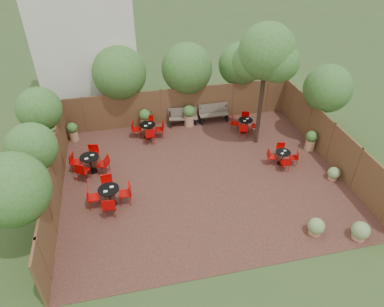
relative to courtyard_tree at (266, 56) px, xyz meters
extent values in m
plane|color=#354F23|center=(-3.31, -2.14, -4.48)|extent=(80.00, 80.00, 0.00)
cube|color=#331815|center=(-3.31, -2.14, -4.47)|extent=(12.00, 10.00, 0.02)
cube|color=brown|center=(-3.31, 2.86, -3.48)|extent=(12.00, 0.08, 2.00)
cube|color=brown|center=(-9.31, -2.14, -3.48)|extent=(0.08, 10.00, 2.00)
cube|color=brown|center=(2.69, -2.14, -3.48)|extent=(0.08, 10.00, 2.00)
cube|color=silver|center=(-7.81, 5.86, -0.48)|extent=(5.00, 4.00, 8.00)
sphere|color=#31621F|center=(-9.91, 0.86, -1.90)|extent=(1.94, 1.94, 1.94)
sphere|color=#31621F|center=(-9.81, -2.14, -1.92)|extent=(1.87, 1.87, 1.87)
sphere|color=#31621F|center=(-10.01, -4.64, -1.77)|extent=(2.37, 2.37, 2.37)
sphere|color=#31621F|center=(-6.31, 3.56, -1.66)|extent=(2.74, 2.74, 2.74)
sphere|color=#31621F|center=(-2.81, 3.46, -1.68)|extent=(2.68, 2.68, 2.68)
sphere|color=#31621F|center=(0.19, 3.66, -1.78)|extent=(2.34, 2.34, 2.34)
sphere|color=#31621F|center=(3.29, -0.14, -1.79)|extent=(2.29, 2.29, 2.29)
cylinder|color=black|center=(0.01, 0.01, -2.01)|extent=(0.26, 0.26, 4.91)
sphere|color=#31621F|center=(0.01, 0.01, 0.20)|extent=(2.48, 2.48, 2.48)
sphere|color=#31621F|center=(-0.49, 0.41, -0.34)|extent=(1.74, 1.74, 1.74)
sphere|color=#31621F|center=(0.41, -0.39, -0.14)|extent=(1.81, 1.81, 1.81)
cube|color=brown|center=(-3.25, 2.41, -4.03)|extent=(1.57, 0.64, 0.05)
cube|color=brown|center=(-3.25, 2.61, -3.75)|extent=(1.52, 0.30, 0.46)
cube|color=black|center=(-3.94, 2.41, -4.26)|extent=(0.12, 0.46, 0.41)
cube|color=black|center=(-2.56, 2.41, -4.26)|extent=(0.12, 0.46, 0.41)
cube|color=brown|center=(-1.54, 2.41, -4.00)|extent=(1.62, 0.49, 0.05)
cube|color=brown|center=(-1.54, 2.62, -3.71)|extent=(1.61, 0.13, 0.49)
cube|color=black|center=(-2.28, 2.41, -4.25)|extent=(0.07, 0.48, 0.43)
cube|color=black|center=(-0.81, 2.41, -4.25)|extent=(0.07, 0.48, 0.43)
cylinder|color=black|center=(-8.07, -0.69, -4.45)|extent=(0.48, 0.48, 0.03)
cylinder|color=black|center=(-8.07, -0.69, -4.06)|extent=(0.05, 0.05, 0.77)
cylinder|color=black|center=(-8.07, -0.69, -3.66)|extent=(0.84, 0.84, 0.03)
cube|color=white|center=(-7.94, -0.60, -3.64)|extent=(0.18, 0.16, 0.02)
cube|color=white|center=(-8.18, -0.82, -3.64)|extent=(0.18, 0.16, 0.02)
cylinder|color=black|center=(-5.25, 1.59, -4.45)|extent=(0.46, 0.46, 0.03)
cylinder|color=black|center=(-5.25, 1.59, -4.08)|extent=(0.05, 0.05, 0.73)
cylinder|color=black|center=(-5.25, 1.59, -3.71)|extent=(0.79, 0.79, 0.03)
cube|color=white|center=(-5.13, 1.67, -3.68)|extent=(0.16, 0.12, 0.02)
cube|color=white|center=(-5.36, 1.46, -3.68)|extent=(0.16, 0.12, 0.02)
cylinder|color=black|center=(-0.22, 1.05, -4.45)|extent=(0.42, 0.42, 0.03)
cylinder|color=black|center=(-0.22, 1.05, -4.11)|extent=(0.05, 0.05, 0.67)
cylinder|color=black|center=(-0.22, 1.05, -3.76)|extent=(0.73, 0.73, 0.03)
cube|color=white|center=(-0.10, 1.13, -3.74)|extent=(0.16, 0.14, 0.01)
cube|color=white|center=(-0.31, 0.94, -3.74)|extent=(0.16, 0.14, 0.01)
cylinder|color=black|center=(-7.30, -3.03, -4.45)|extent=(0.48, 0.48, 0.03)
cylinder|color=black|center=(-7.30, -3.03, -4.06)|extent=(0.05, 0.05, 0.77)
cylinder|color=black|center=(-7.30, -3.03, -3.66)|extent=(0.83, 0.83, 0.03)
cube|color=white|center=(-7.17, -2.94, -3.64)|extent=(0.16, 0.11, 0.02)
cube|color=white|center=(-7.41, -3.16, -3.64)|extent=(0.16, 0.11, 0.02)
cylinder|color=black|center=(0.50, -1.99, -4.45)|extent=(0.39, 0.39, 0.03)
cylinder|color=black|center=(0.50, -1.99, -4.13)|extent=(0.04, 0.04, 0.62)
cylinder|color=black|center=(0.50, -1.99, -3.81)|extent=(0.68, 0.68, 0.03)
cube|color=white|center=(0.61, -1.92, -3.79)|extent=(0.14, 0.12, 0.01)
cube|color=white|center=(0.41, -2.10, -3.79)|extent=(0.14, 0.12, 0.01)
cylinder|color=tan|center=(-5.29, 2.53, -4.17)|extent=(0.51, 0.51, 0.58)
sphere|color=#31621F|center=(-5.29, 2.53, -3.65)|extent=(0.61, 0.61, 0.61)
cylinder|color=tan|center=(-2.95, 2.34, -4.16)|extent=(0.53, 0.53, 0.61)
sphere|color=#31621F|center=(-2.95, 2.34, -3.61)|extent=(0.64, 0.64, 0.64)
cylinder|color=tan|center=(-8.96, 2.15, -4.21)|extent=(0.45, 0.45, 0.51)
sphere|color=#31621F|center=(-8.96, 2.15, -3.75)|extent=(0.54, 0.54, 0.54)
cylinder|color=tan|center=(2.34, -1.17, -4.20)|extent=(0.46, 0.46, 0.52)
sphere|color=#31621F|center=(2.34, -1.17, -3.73)|extent=(0.55, 0.55, 0.55)
cylinder|color=tan|center=(1.37, -6.71, -4.36)|extent=(0.47, 0.47, 0.21)
sphere|color=olive|center=(1.37, -6.71, -4.09)|extent=(0.64, 0.64, 0.64)
cylinder|color=tan|center=(-0.06, -6.17, -4.36)|extent=(0.45, 0.45, 0.20)
sphere|color=olive|center=(-0.06, -6.17, -4.11)|extent=(0.61, 0.61, 0.61)
cylinder|color=tan|center=(2.24, -3.49, -4.37)|extent=(0.39, 0.39, 0.18)
sphere|color=olive|center=(2.24, -3.49, -4.15)|extent=(0.53, 0.53, 0.53)
camera|label=1|loc=(-6.34, -13.75, 5.39)|focal=32.81mm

